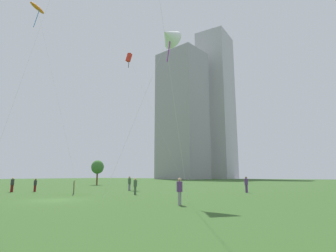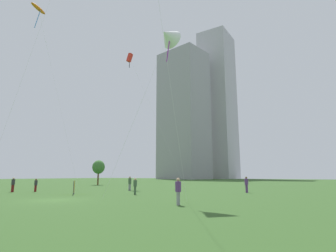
# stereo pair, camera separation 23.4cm
# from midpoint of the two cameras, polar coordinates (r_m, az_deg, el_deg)

# --- Properties ---
(ground) EXTENTS (280.00, 280.00, 0.00)m
(ground) POSITION_cam_midpoint_polar(r_m,az_deg,el_deg) (24.30, -23.19, -14.36)
(ground) COLOR #335623
(person_standing_0) EXTENTS (0.40, 0.40, 1.82)m
(person_standing_0) POSITION_cam_midpoint_polar(r_m,az_deg,el_deg) (18.81, 2.12, -13.33)
(person_standing_0) COLOR gray
(person_standing_0) RESTS_ON ground
(person_standing_1) EXTENTS (0.39, 0.39, 1.75)m
(person_standing_1) POSITION_cam_midpoint_polar(r_m,az_deg,el_deg) (37.98, -30.42, -10.54)
(person_standing_1) COLOR maroon
(person_standing_1) RESTS_ON ground
(person_standing_2) EXTENTS (0.40, 0.40, 1.82)m
(person_standing_2) POSITION_cam_midpoint_polar(r_m,az_deg,el_deg) (37.04, -8.40, -11.81)
(person_standing_2) COLOR gray
(person_standing_2) RESTS_ON ground
(person_standing_3) EXTENTS (0.38, 0.38, 1.70)m
(person_standing_3) POSITION_cam_midpoint_polar(r_m,az_deg,el_deg) (29.19, -7.22, -12.37)
(person_standing_3) COLOR #3F593F
(person_standing_3) RESTS_ON ground
(person_standing_4) EXTENTS (0.35, 0.35, 1.59)m
(person_standing_4) POSITION_cam_midpoint_polar(r_m,az_deg,el_deg) (37.44, -26.62, -11.03)
(person_standing_4) COLOR maroon
(person_standing_4) RESTS_ON ground
(person_standing_5) EXTENTS (0.41, 0.41, 1.84)m
(person_standing_5) POSITION_cam_midpoint_polar(r_m,az_deg,el_deg) (33.20, 16.15, -11.67)
(person_standing_5) COLOR #593372
(person_standing_5) RESTS_ON ground
(kite_flying_1) EXTENTS (6.16, 4.01, 16.63)m
(kite_flying_1) POSITION_cam_midpoint_polar(r_m,az_deg,el_deg) (27.70, -0.10, 18.63)
(kite_flying_1) COLOR silver
(kite_flying_1) RESTS_ON ground
(kite_flying_3) EXTENTS (11.68, 3.87, 27.22)m
(kite_flying_3) POSITION_cam_midpoint_polar(r_m,az_deg,el_deg) (58.18, -8.44, 14.18)
(kite_flying_3) COLOR silver
(kite_flying_3) RESTS_ON ground
(kite_flying_4) EXTENTS (10.39, 6.48, 33.22)m
(kite_flying_4) POSITION_cam_midpoint_polar(r_m,az_deg,el_deg) (59.31, -26.18, 21.60)
(kite_flying_4) COLOR silver
(kite_flying_4) RESTS_ON ground
(park_tree_0) EXTENTS (2.60, 2.60, 5.16)m
(park_tree_0) POSITION_cam_midpoint_polar(r_m,az_deg,el_deg) (59.16, -14.90, -8.48)
(park_tree_0) COLOR brown
(park_tree_0) RESTS_ON ground
(distant_highrise_0) EXTENTS (26.47, 22.24, 71.23)m
(distant_highrise_0) POSITION_cam_midpoint_polar(r_m,az_deg,el_deg) (149.58, 2.97, 2.53)
(distant_highrise_0) COLOR #939399
(distant_highrise_0) RESTS_ON ground
(distant_highrise_1) EXTENTS (18.32, 21.41, 91.38)m
(distant_highrise_1) POSITION_cam_midpoint_polar(r_m,az_deg,el_deg) (170.28, 10.24, 4.57)
(distant_highrise_1) COLOR #A8A8AD
(distant_highrise_1) RESTS_ON ground
(event_banner) EXTENTS (1.96, 1.62, 1.43)m
(event_banner) POSITION_cam_midpoint_polar(r_m,az_deg,el_deg) (30.58, -19.62, -12.20)
(event_banner) COLOR #4C4C4C
(event_banner) RESTS_ON ground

